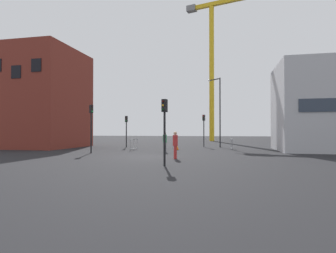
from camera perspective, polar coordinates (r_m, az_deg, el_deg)
The scene contains 14 objects.
ground at distance 20.43m, azimuth -4.68°, elevation -6.25°, with size 160.00×160.00×0.00m, color black.
brick_building at distance 34.99m, azimuth -24.07°, elevation 5.21°, with size 7.61×8.86×11.15m.
construction_crane at distance 54.20m, azimuth 9.12°, elevation 14.71°, with size 13.18×4.40×26.22m.
streetlamp_tall at distance 32.78m, azimuth 10.40°, elevation 4.00°, with size 1.51×1.08×8.07m.
traffic_light_island at distance 24.60m, azimuth -15.54°, elevation 1.14°, with size 0.38×0.36×4.14m.
traffic_light_near at distance 32.13m, azimuth -8.58°, elevation 0.08°, with size 0.25×0.37×3.61m.
traffic_light_crosswalk at distance 15.10m, azimuth -0.73°, elevation 1.20°, with size 0.31×0.39×3.64m.
traffic_light_verge at distance 32.93m, azimuth 7.38°, elevation 0.27°, with size 0.33×0.39×3.81m.
pedestrian_walking at distance 18.88m, azimuth 1.50°, elevation -3.37°, with size 0.34×0.34×1.86m.
pedestrian_waiting at distance 24.78m, azimuth -0.66°, elevation -2.86°, with size 0.34×0.34×1.81m.
safety_barrier_left_run at distance 28.06m, azimuth -7.03°, elevation -3.63°, with size 0.16×1.96×1.08m.
safety_barrier_front at distance 29.52m, azimuth 12.99°, elevation -3.48°, with size 0.17×2.25×1.08m.
traffic_cone_striped at distance 27.62m, azimuth 1.88°, elevation -4.39°, with size 0.49×0.49×0.49m.
traffic_cone_by_barrier at distance 29.53m, azimuth 1.54°, elevation -4.14°, with size 0.50×0.50×0.51m.
Camera 1 is at (5.88, -19.47, 1.91)m, focal length 29.59 mm.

